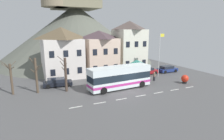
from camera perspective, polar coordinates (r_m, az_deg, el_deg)
ground_plane at (r=28.71m, az=5.48°, el=-5.97°), size 40.00×60.00×0.07m
townhouse_00 at (r=36.66m, az=-14.70°, el=5.11°), size 6.90×6.88×9.19m
townhouse_01 at (r=38.54m, az=-3.85°, el=5.33°), size 6.26×6.56×8.53m
townhouse_02 at (r=40.92m, az=5.17°, el=7.08°), size 5.84×5.64×10.46m
hilltop_castle at (r=54.52m, az=-10.80°, el=11.28°), size 41.55×41.55×24.17m
transit_bus at (r=28.83m, az=2.31°, el=-2.23°), size 9.91×3.18×3.40m
bus_shelter at (r=33.96m, az=7.29°, el=2.08°), size 3.60×3.60×3.57m
parked_car_00 at (r=31.35m, az=-16.02°, el=-3.57°), size 4.59×2.45×1.26m
parked_car_01 at (r=38.56m, az=10.39°, el=-0.30°), size 4.36×1.94×1.30m
parked_car_02 at (r=41.41m, az=16.16°, el=0.30°), size 4.20×2.04×1.34m
parked_car_03 at (r=35.87m, az=3.51°, el=-1.06°), size 4.28×2.14×1.34m
pedestrian_00 at (r=33.44m, az=8.10°, el=-1.77°), size 0.29×0.31×1.58m
pedestrian_01 at (r=32.75m, az=6.20°, el=-2.12°), size 0.38×0.33×1.56m
pedestrian_02 at (r=34.10m, az=12.50°, el=-1.72°), size 0.36×0.37×1.55m
public_bench at (r=35.75m, az=4.75°, el=-1.42°), size 1.62×0.48×0.87m
flagpole at (r=36.24m, az=14.03°, el=5.09°), size 0.95×0.10×8.06m
harbour_buoy at (r=33.83m, az=20.90°, el=-2.45°), size 1.20×1.20×1.45m
bare_tree_00 at (r=29.45m, az=-27.88°, el=-2.10°), size 1.94×1.96×4.90m
bare_tree_01 at (r=28.69m, az=-21.66°, el=-1.40°), size 1.64×1.91×5.03m
bare_tree_02 at (r=28.05m, az=-13.67°, el=-1.27°), size 1.19×1.32×5.23m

